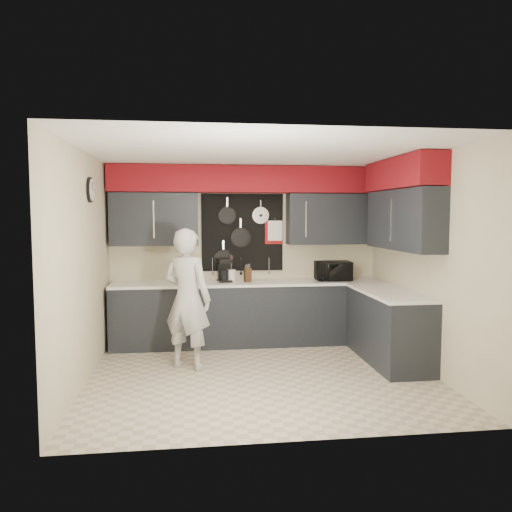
{
  "coord_description": "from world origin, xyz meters",
  "views": [
    {
      "loc": [
        -0.8,
        -5.69,
        1.89
      ],
      "look_at": [
        -0.0,
        0.5,
        1.37
      ],
      "focal_mm": 35.0,
      "sensor_mm": 36.0,
      "label": 1
    }
  ],
  "objects": [
    {
      "name": "utensil_crock",
      "position": [
        -0.24,
        1.52,
        1.01
      ],
      "size": [
        0.13,
        0.13,
        0.17
      ],
      "primitive_type": "cylinder",
      "color": "white",
      "rests_on": "base_cabinets"
    },
    {
      "name": "back_wall_assembly",
      "position": [
        0.01,
        1.6,
        2.01
      ],
      "size": [
        4.0,
        0.36,
        2.6
      ],
      "color": "beige",
      "rests_on": "ground"
    },
    {
      "name": "ground",
      "position": [
        0.0,
        0.0,
        0.0
      ],
      "size": [
        4.0,
        4.0,
        0.0
      ],
      "primitive_type": "plane",
      "color": "#C7B39B",
      "rests_on": "ground"
    },
    {
      "name": "coffee_maker",
      "position": [
        -0.34,
        1.49,
        1.09
      ],
      "size": [
        0.22,
        0.25,
        0.34
      ],
      "rotation": [
        0.0,
        0.0,
        0.16
      ],
      "color": "black",
      "rests_on": "base_cabinets"
    },
    {
      "name": "knife_block",
      "position": [
        -0.01,
        1.42,
        1.02
      ],
      "size": [
        0.11,
        0.11,
        0.2
      ],
      "primitive_type": "cube",
      "rotation": [
        0.0,
        0.0,
        0.25
      ],
      "color": "#372411",
      "rests_on": "base_cabinets"
    },
    {
      "name": "left_wall_assembly",
      "position": [
        -1.99,
        0.02,
        1.33
      ],
      "size": [
        0.05,
        3.5,
        2.6
      ],
      "color": "beige",
      "rests_on": "ground"
    },
    {
      "name": "microwave",
      "position": [
        1.27,
        1.43,
        1.06
      ],
      "size": [
        0.51,
        0.35,
        0.28
      ],
      "primitive_type": "imported",
      "rotation": [
        0.0,
        0.0,
        -0.02
      ],
      "color": "black",
      "rests_on": "base_cabinets"
    },
    {
      "name": "base_cabinets",
      "position": [
        0.49,
        1.13,
        0.46
      ],
      "size": [
        3.95,
        2.2,
        0.92
      ],
      "color": "black",
      "rests_on": "ground"
    },
    {
      "name": "right_wall_assembly",
      "position": [
        1.85,
        0.26,
        1.94
      ],
      "size": [
        0.36,
        3.5,
        2.6
      ],
      "color": "beige",
      "rests_on": "ground"
    },
    {
      "name": "person",
      "position": [
        -0.87,
        0.4,
        0.86
      ],
      "size": [
        0.75,
        0.68,
        1.73
      ],
      "primitive_type": "imported",
      "rotation": [
        0.0,
        0.0,
        2.6
      ],
      "color": "#B7B7B4",
      "rests_on": "ground"
    }
  ]
}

